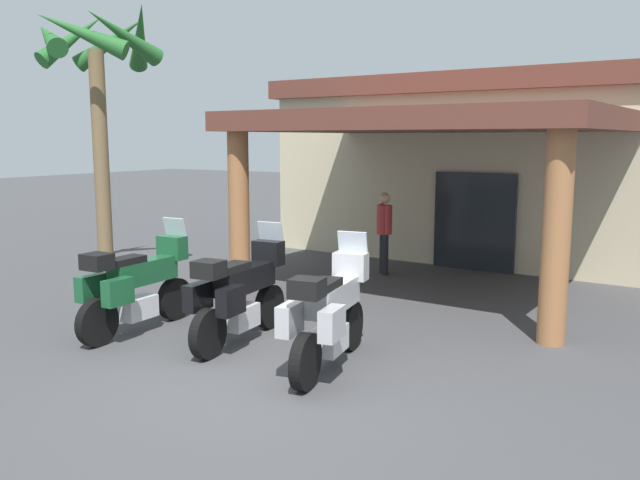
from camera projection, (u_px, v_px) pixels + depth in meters
ground_plane at (250, 383)px, 7.64m from camera, size 80.00×80.00×0.00m
motel_building at (511, 165)px, 15.87m from camera, size 11.21×10.48×4.25m
motorcycle_green at (136, 286)px, 9.55m from camera, size 0.72×2.21×1.61m
motorcycle_black at (240, 294)px, 9.06m from camera, size 0.74×2.21×1.61m
motorcycle_silver at (329, 314)px, 8.02m from camera, size 0.85×2.20×1.61m
pedestrian at (384, 227)px, 13.67m from camera, size 0.38×0.42×1.72m
palm_tree_roadside at (98, 68)px, 12.48m from camera, size 2.45×2.57×5.42m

